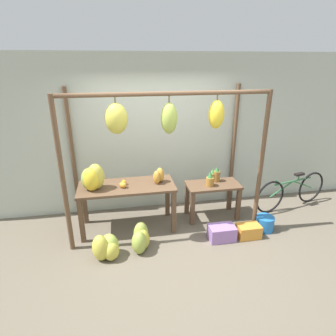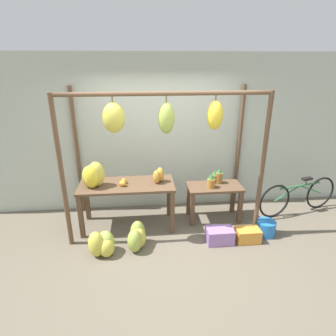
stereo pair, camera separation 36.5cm
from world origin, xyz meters
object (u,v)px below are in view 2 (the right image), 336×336
(blue_bucket, at_px, (266,228))
(fruit_crate_white, at_px, (220,235))
(pineapple_cluster, at_px, (215,179))
(papaya_pile, at_px, (159,176))
(banana_pile_ground_right, at_px, (137,237))
(banana_pile_on_table, at_px, (93,176))
(banana_pile_ground_left, at_px, (102,244))
(fruit_crate_purple, at_px, (248,235))
(parked_bicycle, at_px, (298,196))
(orange_pile, at_px, (123,183))

(blue_bucket, bearing_deg, fruit_crate_white, -171.14)
(pineapple_cluster, relative_size, blue_bucket, 1.09)
(papaya_pile, bearing_deg, banana_pile_ground_right, -120.52)
(banana_pile_on_table, xyz_separation_m, banana_pile_ground_left, (0.16, -0.67, -0.80))
(fruit_crate_white, height_order, fruit_crate_purple, fruit_crate_white)
(parked_bicycle, bearing_deg, papaya_pile, -177.12)
(banana_pile_on_table, relative_size, orange_pile, 1.99)
(banana_pile_on_table, relative_size, banana_pile_ground_right, 0.90)
(banana_pile_on_table, relative_size, fruit_crate_white, 1.00)
(banana_pile_on_table, height_order, fruit_crate_white, banana_pile_on_table)
(orange_pile, height_order, banana_pile_ground_left, orange_pile)
(blue_bucket, xyz_separation_m, parked_bicycle, (0.87, 0.64, 0.21))
(blue_bucket, relative_size, papaya_pile, 1.20)
(orange_pile, height_order, blue_bucket, orange_pile)
(parked_bicycle, height_order, fruit_crate_purple, parked_bicycle)
(banana_pile_ground_left, bearing_deg, papaya_pile, 39.86)
(papaya_pile, bearing_deg, orange_pile, -174.21)
(parked_bicycle, relative_size, papaya_pile, 6.63)
(banana_pile_on_table, distance_m, pineapple_cluster, 2.04)
(blue_bucket, relative_size, fruit_crate_purple, 0.80)
(orange_pile, xyz_separation_m, fruit_crate_purple, (1.93, -0.59, -0.72))
(blue_bucket, height_order, parked_bicycle, parked_bicycle)
(papaya_pile, bearing_deg, blue_bucket, -16.62)
(banana_pile_ground_left, distance_m, papaya_pile, 1.36)
(fruit_crate_white, relative_size, papaya_pile, 1.65)
(banana_pile_ground_right, distance_m, fruit_crate_white, 1.28)
(pineapple_cluster, xyz_separation_m, papaya_pile, (-0.98, -0.13, 0.15))
(orange_pile, xyz_separation_m, banana_pile_ground_left, (-0.30, -0.68, -0.65))
(pineapple_cluster, bearing_deg, banana_pile_ground_left, -155.14)
(banana_pile_ground_left, xyz_separation_m, parked_bicycle, (3.45, 0.87, 0.17))
(fruit_crate_purple, bearing_deg, orange_pile, 163.09)
(blue_bucket, bearing_deg, pineapple_cluster, 138.75)
(banana_pile_ground_left, distance_m, parked_bicycle, 3.56)
(banana_pile_ground_right, bearing_deg, fruit_crate_purple, -0.15)
(orange_pile, distance_m, parked_bicycle, 3.19)
(banana_pile_ground_right, height_order, fruit_crate_white, banana_pile_ground_right)
(banana_pile_on_table, distance_m, banana_pile_ground_right, 1.18)
(banana_pile_ground_right, xyz_separation_m, fruit_crate_purple, (1.72, -0.00, -0.08))
(pineapple_cluster, height_order, banana_pile_ground_left, pineapple_cluster)
(parked_bicycle, distance_m, fruit_crate_purple, 1.47)
(banana_pile_on_table, height_order, orange_pile, banana_pile_on_table)
(pineapple_cluster, distance_m, banana_pile_ground_left, 2.13)
(pineapple_cluster, height_order, papaya_pile, papaya_pile)
(banana_pile_ground_right, height_order, blue_bucket, banana_pile_ground_right)
(fruit_crate_white, distance_m, papaya_pile, 1.35)
(orange_pile, height_order, parked_bicycle, orange_pile)
(banana_pile_ground_right, relative_size, parked_bicycle, 0.28)
(banana_pile_on_table, relative_size, papaya_pile, 1.65)
(orange_pile, distance_m, pineapple_cluster, 1.57)
(blue_bucket, bearing_deg, banana_pile_ground_left, -174.94)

